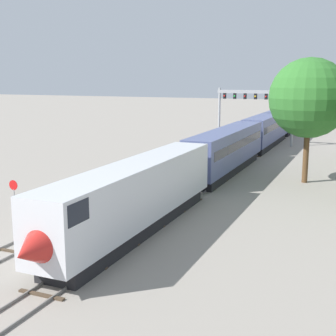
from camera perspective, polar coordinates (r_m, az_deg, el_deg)
ground_plane at (r=29.78m, az=-11.05°, el=-9.64°), size 400.00×400.00×0.00m
track_main at (r=84.72m, az=13.51°, el=3.74°), size 2.60×200.00×0.16m
track_near at (r=66.66m, az=5.89°, el=2.07°), size 2.60×160.00×0.16m
passenger_train at (r=83.99m, az=13.53°, el=5.42°), size 3.04×131.50×4.80m
signal_gantry at (r=74.18m, az=10.59°, el=7.81°), size 12.10×0.49×8.75m
stop_sign at (r=36.80m, az=-18.27°, el=-2.94°), size 0.76×0.08×2.88m
trackside_tree_mid at (r=47.87m, az=16.83°, el=8.15°), size 7.79×7.79×12.30m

